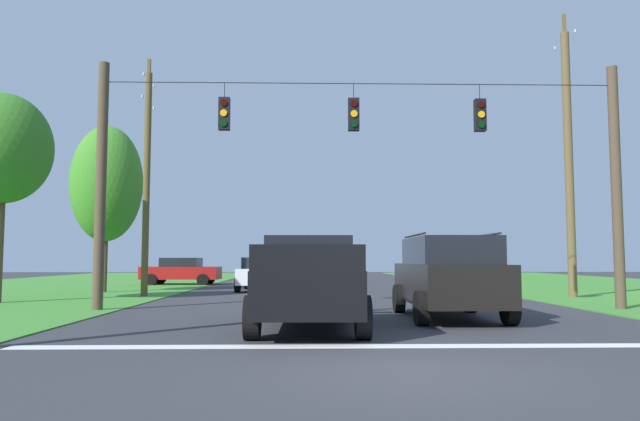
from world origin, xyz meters
name	(u,v)px	position (x,y,z in m)	size (l,w,h in m)	color
ground_plane	(410,372)	(0.00, 0.00, 0.00)	(120.00, 120.00, 0.00)	#333338
stop_bar_stripe	(387,346)	(0.00, 2.29, 0.00)	(12.54, 0.45, 0.01)	white
lane_dash_0	(356,314)	(0.00, 8.29, 0.00)	(0.15, 2.50, 0.01)	white
lane_dash_1	(340,296)	(0.00, 15.78, 0.00)	(0.15, 2.50, 0.01)	white
lane_dash_2	(332,288)	(0.00, 22.83, 0.00)	(0.15, 2.50, 0.01)	white
lane_dash_3	(329,284)	(0.00, 26.84, 0.00)	(0.15, 2.50, 0.01)	white
lane_dash_4	(324,279)	(0.00, 36.55, 0.00)	(0.15, 2.50, 0.01)	white
overhead_signal_span	(360,174)	(0.22, 9.41, 3.91)	(15.24, 0.31, 7.14)	brown
pickup_truck	(309,282)	(-1.29, 5.04, 0.97)	(2.33, 5.42, 1.95)	black
suv_black	(448,275)	(2.16, 6.96, 1.06)	(2.22, 4.81, 2.05)	black
distant_car_crossing_white	(262,273)	(-3.35, 20.11, 0.79)	(2.19, 4.38, 1.52)	silver
distant_car_oncoming	(181,271)	(-8.35, 26.45, 0.79)	(4.37, 2.17, 1.52)	maroon
utility_pole_mid_right	(569,159)	(8.69, 14.70, 5.26)	(0.32, 1.91, 10.95)	brown
utility_pole_near_left	(147,175)	(-7.58, 15.74, 4.74)	(0.26, 1.85, 9.37)	brown
tree_roadside_right	(107,184)	(-10.07, 18.60, 4.74)	(3.08, 3.08, 7.30)	brown
tree_roadside_far_right	(2,149)	(-11.46, 12.22, 5.09)	(3.23, 3.23, 6.98)	brown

